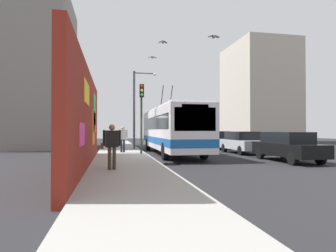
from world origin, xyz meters
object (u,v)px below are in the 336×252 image
Objects in this scene: city_bus at (171,129)px; parked_car_silver at (242,142)px; street_lamp at (137,104)px; traffic_light at (142,107)px; parked_car_black at (287,146)px; parked_car_navy at (216,139)px; parked_car_dark_gray at (199,138)px; pedestrian_near_wall at (112,143)px; pedestrian_midblock at (123,137)px.

parked_car_silver is (-0.32, -5.20, -0.95)m from city_bus.
street_lamp reaches higher than parked_car_silver.
traffic_light is 4.95m from street_lamp.
traffic_light reaches higher than parked_car_silver.
city_bus is at bearing -67.41° from traffic_light.
traffic_light is at bearing 112.59° from city_bus.
parked_car_black is (-5.65, -5.20, -0.95)m from city_bus.
parked_car_black is at bearing 180.00° from parked_car_navy.
pedestrian_near_wall reaches higher than parked_car_dark_gray.
parked_car_silver is at bearing -85.55° from traffic_light.
parked_car_silver is 10.52m from parked_car_dark_gray.
city_bus reaches higher than traffic_light.
city_bus is 2.56× the size of parked_car_black.
pedestrian_midblock is (8.57, -0.74, 0.02)m from pedestrian_near_wall.
pedestrian_midblock reaches higher than parked_car_dark_gray.
parked_car_black is at bearing -125.60° from pedestrian_midblock.
parked_car_navy is at bearing -0.00° from parked_car_black.
pedestrian_midblock is (-9.75, 8.52, 0.37)m from parked_car_dark_gray.
city_bus reaches higher than parked_car_silver.
parked_car_black is at bearing 180.00° from parked_car_silver.
traffic_light is (-1.34, -1.17, 1.97)m from pedestrian_midblock.
parked_car_black is 1.06× the size of parked_car_navy.
pedestrian_near_wall is 0.28× the size of street_lamp.
parked_car_navy is 7.88m from street_lamp.
pedestrian_midblock reaches higher than pedestrian_near_wall.
city_bus is 1.84× the size of street_lamp.
parked_car_silver is at bearing 180.00° from parked_car_navy.
pedestrian_midblock is at bearing 41.01° from traffic_light.
parked_car_black is 9.06m from traffic_light.
parked_car_navy is 9.62m from pedestrian_midblock.
traffic_light is at bearing 146.47° from parked_car_dark_gray.
parked_car_dark_gray is 12.95m from pedestrian_midblock.
traffic_light is at bearing 57.10° from parked_car_black.
traffic_light is (4.76, 7.35, 2.35)m from parked_car_black.
parked_car_black is 0.72× the size of street_lamp.
street_lamp is at bearing -20.01° from pedestrian_midblock.
parked_car_navy is at bearing -62.45° from pedestrian_midblock.
parked_car_black and parked_car_silver have the same top height.
pedestrian_near_wall is (-7.79, 9.26, 0.36)m from parked_car_silver.
parked_car_dark_gray is at bearing -49.42° from street_lamp.
pedestrian_near_wall is at bearing 144.56° from parked_car_navy.
pedestrian_near_wall is 8.60m from pedestrian_midblock.
parked_car_dark_gray is 2.50× the size of pedestrian_near_wall.
parked_car_black is 1.02× the size of traffic_light.
city_bus is 3.40m from pedestrian_midblock.
street_lamp is (3.56, -1.30, 2.64)m from pedestrian_midblock.
city_bus is at bearing 42.63° from parked_car_black.
parked_car_black is at bearing -137.37° from city_bus.
parked_car_dark_gray is at bearing -0.00° from parked_car_black.
city_bus is 6.60× the size of pedestrian_midblock.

